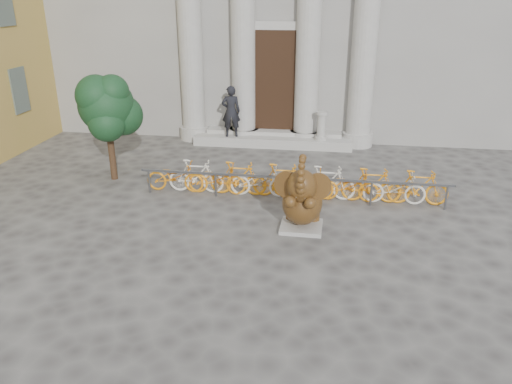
# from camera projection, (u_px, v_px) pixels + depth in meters

# --- Properties ---
(ground) EXTENTS (80.00, 80.00, 0.00)m
(ground) POSITION_uv_depth(u_px,v_px,m) (222.00, 270.00, 10.65)
(ground) COLOR #474442
(ground) RESTS_ON ground
(entrance_steps) EXTENTS (6.00, 1.20, 0.36)m
(entrance_steps) POSITION_uv_depth(u_px,v_px,m) (273.00, 140.00, 19.20)
(entrance_steps) COLOR #A8A59E
(entrance_steps) RESTS_ON ground
(elephant_statue) EXTENTS (1.38, 1.53, 2.06)m
(elephant_statue) POSITION_uv_depth(u_px,v_px,m) (302.00, 202.00, 12.20)
(elephant_statue) COLOR #A8A59E
(elephant_statue) RESTS_ON ground
(bike_rack) EXTENTS (8.76, 0.53, 1.00)m
(bike_rack) POSITION_uv_depth(u_px,v_px,m) (292.00, 181.00, 14.20)
(bike_rack) COLOR slate
(bike_rack) RESTS_ON ground
(tree) EXTENTS (1.90, 1.73, 3.29)m
(tree) POSITION_uv_depth(u_px,v_px,m) (107.00, 107.00, 14.92)
(tree) COLOR #332114
(tree) RESTS_ON ground
(pedestrian) EXTENTS (0.78, 0.59, 1.92)m
(pedestrian) POSITION_uv_depth(u_px,v_px,m) (231.00, 111.00, 18.70)
(pedestrian) COLOR black
(pedestrian) RESTS_ON entrance_steps
(balustrade_post) EXTENTS (0.43, 0.43, 1.06)m
(balustrade_post) POSITION_uv_depth(u_px,v_px,m) (321.00, 127.00, 18.42)
(balustrade_post) COLOR #A8A59E
(balustrade_post) RESTS_ON entrance_steps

